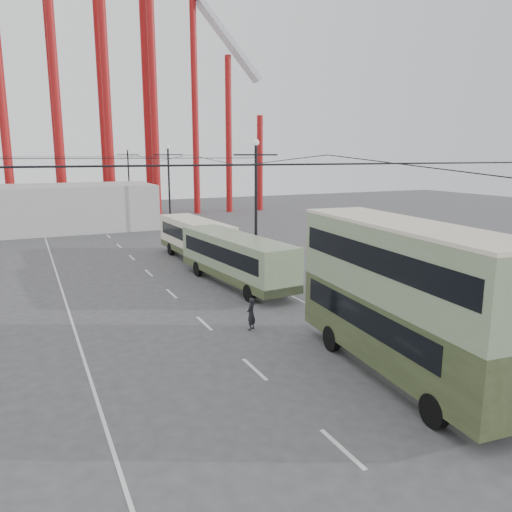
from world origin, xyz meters
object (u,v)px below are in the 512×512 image
single_decker_green (236,257)px  single_decker_cream (196,238)px  pedestrian (251,314)px  double_decker_bus (403,292)px

single_decker_green → single_decker_cream: (0.13, 8.52, -0.01)m
single_decker_green → pedestrian: size_ratio=7.24×
pedestrian → single_decker_green: bearing=-146.8°
double_decker_bus → pedestrian: 8.04m
double_decker_bus → single_decker_cream: 23.80m
single_decker_cream → pedestrian: 16.99m
pedestrian → double_decker_bus: bearing=74.4°
single_decker_cream → pedestrian: (-2.78, -16.73, -1.01)m
single_decker_cream → pedestrian: size_ratio=6.52×
double_decker_bus → pedestrian: bearing=118.5°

